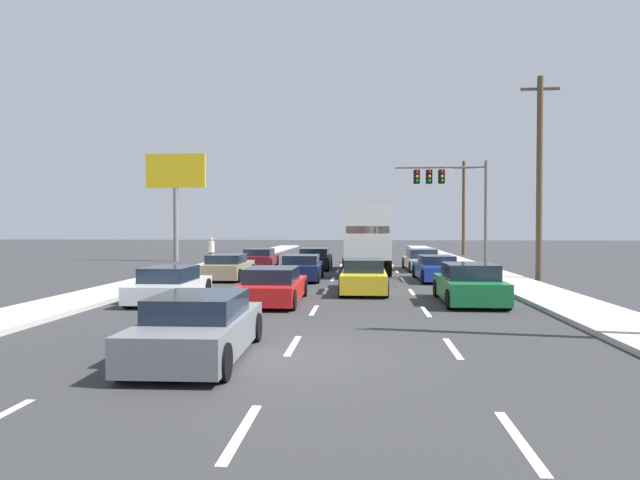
{
  "coord_description": "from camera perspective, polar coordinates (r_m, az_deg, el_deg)",
  "views": [
    {
      "loc": [
        1.53,
        -10.65,
        2.57
      ],
      "look_at": [
        -0.79,
        18.0,
        1.87
      ],
      "focal_mm": 30.73,
      "sensor_mm": 36.0,
      "label": 1
    }
  ],
  "objects": [
    {
      "name": "ground_plane",
      "position": [
        35.78,
        2.16,
        -2.73
      ],
      "size": [
        140.0,
        140.0,
        0.0
      ],
      "primitive_type": "plane",
      "color": "#333335"
    },
    {
      "name": "sidewalk_right",
      "position": [
        31.46,
        16.75,
        -3.23
      ],
      "size": [
        2.37,
        80.0,
        0.14
      ],
      "primitive_type": "cube",
      "color": "#B2AFA8",
      "rests_on": "ground_plane"
    },
    {
      "name": "sidewalk_left",
      "position": [
        32.24,
        -12.86,
        -3.09
      ],
      "size": [
        2.37,
        80.0,
        0.14
      ],
      "primitive_type": "cube",
      "color": "#B2AFA8",
      "rests_on": "ground_plane"
    },
    {
      "name": "lane_markings",
      "position": [
        29.34,
        1.62,
        -3.63
      ],
      "size": [
        6.94,
        57.0,
        0.01
      ],
      "color": "silver",
      "rests_on": "ground_plane"
    },
    {
      "name": "car_maroon",
      "position": [
        35.24,
        -6.31,
        -1.89
      ],
      "size": [
        2.12,
        4.46,
        1.17
      ],
      "color": "maroon",
      "rests_on": "ground_plane"
    },
    {
      "name": "car_tan",
      "position": [
        27.19,
        -9.58,
        -2.85
      ],
      "size": [
        2.0,
        4.45,
        1.23
      ],
      "color": "tan",
      "rests_on": "ground_plane"
    },
    {
      "name": "car_white",
      "position": [
        19.61,
        -15.33,
        -4.57
      ],
      "size": [
        1.83,
        4.39,
        1.2
      ],
      "color": "white",
      "rests_on": "ground_plane"
    },
    {
      "name": "car_black",
      "position": [
        33.51,
        -0.54,
        -2.0
      ],
      "size": [
        1.99,
        4.69,
        1.26
      ],
      "color": "black",
      "rests_on": "ground_plane"
    },
    {
      "name": "car_navy",
      "position": [
        26.52,
        -1.94,
        -2.95
      ],
      "size": [
        2.03,
        4.49,
        1.21
      ],
      "color": "#141E4C",
      "rests_on": "ground_plane"
    },
    {
      "name": "car_red",
      "position": [
        18.58,
        -4.89,
        -4.83
      ],
      "size": [
        1.94,
        4.53,
        1.21
      ],
      "color": "red",
      "rests_on": "ground_plane"
    },
    {
      "name": "car_gray",
      "position": [
        11.11,
        -12.51,
        -8.93
      ],
      "size": [
        2.0,
        4.32,
        1.25
      ],
      "color": "slate",
      "rests_on": "ground_plane"
    },
    {
      "name": "box_truck",
      "position": [
        30.31,
        4.82,
        0.47
      ],
      "size": [
        2.63,
        8.26,
        3.63
      ],
      "color": "white",
      "rests_on": "ground_plane"
    },
    {
      "name": "car_yellow",
      "position": [
        21.64,
        4.57,
        -3.86
      ],
      "size": [
        1.81,
        4.61,
        1.31
      ],
      "color": "yellow",
      "rests_on": "ground_plane"
    },
    {
      "name": "car_silver",
      "position": [
        32.9,
        10.52,
        -2.13
      ],
      "size": [
        2.01,
        4.68,
        1.26
      ],
      "color": "#B7BABF",
      "rests_on": "ground_plane"
    },
    {
      "name": "car_blue",
      "position": [
        26.69,
        11.99,
        -2.97
      ],
      "size": [
        1.97,
        4.42,
        1.21
      ],
      "color": "#1E389E",
      "rests_on": "ground_plane"
    },
    {
      "name": "car_green",
      "position": [
        19.14,
        15.26,
        -4.52
      ],
      "size": [
        1.96,
        4.2,
        1.34
      ],
      "color": "#196B38",
      "rests_on": "ground_plane"
    },
    {
      "name": "traffic_signal_mast",
      "position": [
        39.1,
        12.86,
        5.63
      ],
      "size": [
        6.3,
        0.69,
        7.14
      ],
      "color": "#595B56",
      "rests_on": "ground_plane"
    },
    {
      "name": "utility_pole_mid",
      "position": [
        28.23,
        21.88,
        6.22
      ],
      "size": [
        1.8,
        0.28,
        9.71
      ],
      "color": "brown",
      "rests_on": "ground_plane"
    },
    {
      "name": "utility_pole_far",
      "position": [
        51.17,
        14.72,
        3.37
      ],
      "size": [
        1.8,
        0.28,
        8.49
      ],
      "color": "brown",
      "rests_on": "ground_plane"
    },
    {
      "name": "roadside_billboard",
      "position": [
        42.28,
        -14.8,
        5.71
      ],
      "size": [
        4.5,
        0.36,
        8.0
      ],
      "color": "slate",
      "rests_on": "ground_plane"
    },
    {
      "name": "pedestrian_near_corner",
      "position": [
        34.94,
        -11.24,
        -1.18
      ],
      "size": [
        0.38,
        0.38,
        1.76
      ],
      "color": "#3F3F42",
      "rests_on": "sidewalk_left"
    }
  ]
}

